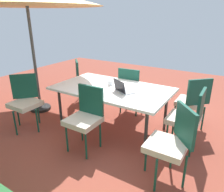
{
  "coord_description": "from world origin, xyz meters",
  "views": [
    {
      "loc": [
        -1.85,
        2.98,
        1.96
      ],
      "look_at": [
        0.0,
        0.0,
        0.62
      ],
      "focal_mm": 34.08,
      "sensor_mm": 36.0,
      "label": 1
    }
  ],
  "objects_px": {
    "chair_southeast": "(84,78)",
    "cup": "(110,83)",
    "laptop": "(123,89)",
    "chair_northeast": "(25,99)",
    "chair_southwest": "(193,100)",
    "dining_table": "(112,90)",
    "chair_west": "(188,116)",
    "chair_northwest": "(172,141)",
    "chair_south": "(131,88)",
    "chair_north": "(85,116)"
  },
  "relations": [
    {
      "from": "chair_northeast",
      "to": "chair_west",
      "type": "height_order",
      "value": "same"
    },
    {
      "from": "chair_southwest",
      "to": "chair_south",
      "type": "relative_size",
      "value": 1.0
    },
    {
      "from": "chair_north",
      "to": "chair_southwest",
      "type": "xyz_separation_m",
      "value": [
        -1.23,
        -1.48,
        0.0
      ]
    },
    {
      "from": "chair_northwest",
      "to": "laptop",
      "type": "bearing_deg",
      "value": -163.79
    },
    {
      "from": "chair_northeast",
      "to": "chair_southeast",
      "type": "distance_m",
      "value": 1.6
    },
    {
      "from": "dining_table",
      "to": "chair_northeast",
      "type": "height_order",
      "value": "chair_northeast"
    },
    {
      "from": "chair_west",
      "to": "laptop",
      "type": "distance_m",
      "value": 1.09
    },
    {
      "from": "chair_north",
      "to": "chair_west",
      "type": "distance_m",
      "value": 1.53
    },
    {
      "from": "chair_northeast",
      "to": "chair_north",
      "type": "bearing_deg",
      "value": -44.44
    },
    {
      "from": "chair_north",
      "to": "cup",
      "type": "height_order",
      "value": "chair_north"
    },
    {
      "from": "dining_table",
      "to": "chair_north",
      "type": "xyz_separation_m",
      "value": [
        0.0,
        0.76,
        -0.17
      ]
    },
    {
      "from": "chair_north",
      "to": "chair_west",
      "type": "relative_size",
      "value": 1.0
    },
    {
      "from": "chair_north",
      "to": "chair_south",
      "type": "distance_m",
      "value": 1.51
    },
    {
      "from": "chair_northwest",
      "to": "cup",
      "type": "relative_size",
      "value": 10.74
    },
    {
      "from": "chair_north",
      "to": "cup",
      "type": "bearing_deg",
      "value": 95.92
    },
    {
      "from": "dining_table",
      "to": "chair_west",
      "type": "distance_m",
      "value": 1.33
    },
    {
      "from": "chair_west",
      "to": "chair_southwest",
      "type": "relative_size",
      "value": 1.0
    },
    {
      "from": "chair_north",
      "to": "chair_southeast",
      "type": "height_order",
      "value": "same"
    },
    {
      "from": "chair_northeast",
      "to": "chair_west",
      "type": "xyz_separation_m",
      "value": [
        -2.63,
        -0.84,
        0.0
      ]
    },
    {
      "from": "chair_north",
      "to": "laptop",
      "type": "relative_size",
      "value": 2.45
    },
    {
      "from": "chair_west",
      "to": "chair_north",
      "type": "bearing_deg",
      "value": -60.64
    },
    {
      "from": "chair_northwest",
      "to": "laptop",
      "type": "relative_size",
      "value": 2.45
    },
    {
      "from": "chair_north",
      "to": "chair_south",
      "type": "height_order",
      "value": "same"
    },
    {
      "from": "chair_northeast",
      "to": "chair_southeast",
      "type": "bearing_deg",
      "value": 41.23
    },
    {
      "from": "chair_west",
      "to": "chair_northwest",
      "type": "xyz_separation_m",
      "value": [
        0.01,
        0.78,
        0.0
      ]
    },
    {
      "from": "chair_northwest",
      "to": "laptop",
      "type": "height_order",
      "value": "laptop"
    },
    {
      "from": "chair_south",
      "to": "chair_southwest",
      "type": "bearing_deg",
      "value": 175.19
    },
    {
      "from": "chair_north",
      "to": "chair_southwest",
      "type": "bearing_deg",
      "value": 49.49
    },
    {
      "from": "chair_west",
      "to": "chair_south",
      "type": "distance_m",
      "value": 1.51
    },
    {
      "from": "laptop",
      "to": "cup",
      "type": "bearing_deg",
      "value": 1.49
    },
    {
      "from": "chair_southeast",
      "to": "chair_southwest",
      "type": "xyz_separation_m",
      "value": [
        -2.49,
        0.06,
        0.0
      ]
    },
    {
      "from": "chair_southeast",
      "to": "cup",
      "type": "distance_m",
      "value": 1.37
    },
    {
      "from": "chair_northeast",
      "to": "chair_southwest",
      "type": "height_order",
      "value": "same"
    },
    {
      "from": "dining_table",
      "to": "chair_west",
      "type": "height_order",
      "value": "chair_west"
    },
    {
      "from": "chair_south",
      "to": "laptop",
      "type": "relative_size",
      "value": 2.45
    },
    {
      "from": "chair_northeast",
      "to": "chair_south",
      "type": "bearing_deg",
      "value": 2.98
    },
    {
      "from": "cup",
      "to": "chair_northeast",
      "type": "bearing_deg",
      "value": 37.17
    },
    {
      "from": "laptop",
      "to": "chair_west",
      "type": "bearing_deg",
      "value": -144.24
    },
    {
      "from": "chair_northeast",
      "to": "chair_west",
      "type": "relative_size",
      "value": 1.0
    },
    {
      "from": "chair_southwest",
      "to": "chair_north",
      "type": "bearing_deg",
      "value": 5.94
    },
    {
      "from": "dining_table",
      "to": "chair_south",
      "type": "relative_size",
      "value": 2.04
    },
    {
      "from": "chair_northeast",
      "to": "cup",
      "type": "xyz_separation_m",
      "value": [
        -1.21,
        -0.92,
        0.27
      ]
    },
    {
      "from": "chair_west",
      "to": "laptop",
      "type": "bearing_deg",
      "value": -84.91
    },
    {
      "from": "chair_northeast",
      "to": "chair_west",
      "type": "distance_m",
      "value": 2.76
    },
    {
      "from": "chair_south",
      "to": "laptop",
      "type": "height_order",
      "value": "laptop"
    },
    {
      "from": "chair_southwest",
      "to": "chair_southeast",
      "type": "bearing_deg",
      "value": -45.76
    },
    {
      "from": "chair_southwest",
      "to": "laptop",
      "type": "bearing_deg",
      "value": -3.89
    },
    {
      "from": "dining_table",
      "to": "laptop",
      "type": "bearing_deg",
      "value": 161.05
    },
    {
      "from": "chair_northeast",
      "to": "cup",
      "type": "bearing_deg",
      "value": -9.85
    },
    {
      "from": "chair_southeast",
      "to": "laptop",
      "type": "height_order",
      "value": "laptop"
    }
  ]
}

